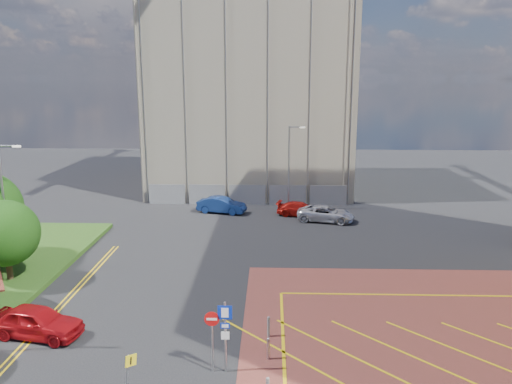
{
  "coord_description": "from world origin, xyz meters",
  "views": [
    {
      "loc": [
        2.39,
        -18.0,
        12.19
      ],
      "look_at": [
        1.65,
        5.41,
        6.87
      ],
      "focal_mm": 35.0,
      "sensor_mm": 36.0,
      "label": 1
    }
  ],
  "objects_px": {
    "warning_sign": "(128,374)",
    "car_silver_back": "(326,214)",
    "car_blue_back": "(222,205)",
    "car_red_back": "(300,209)",
    "car_red_left": "(37,322)",
    "lamp_back": "(290,165)",
    "tree_c": "(5,233)",
    "sign_cluster": "(220,330)",
    "lamp_left_far": "(5,201)"
  },
  "relations": [
    {
      "from": "lamp_back",
      "to": "warning_sign",
      "type": "distance_m",
      "value": 30.46
    },
    {
      "from": "car_red_left",
      "to": "car_blue_back",
      "type": "relative_size",
      "value": 0.99
    },
    {
      "from": "sign_cluster",
      "to": "car_red_back",
      "type": "xyz_separation_m",
      "value": [
        4.76,
        24.99,
        -1.33
      ]
    },
    {
      "from": "car_red_back",
      "to": "car_silver_back",
      "type": "bearing_deg",
      "value": -115.22
    },
    {
      "from": "tree_c",
      "to": "sign_cluster",
      "type": "xyz_separation_m",
      "value": [
        13.8,
        -9.02,
        -1.24
      ]
    },
    {
      "from": "warning_sign",
      "to": "car_silver_back",
      "type": "distance_m",
      "value": 27.7
    },
    {
      "from": "car_blue_back",
      "to": "car_silver_back",
      "type": "relative_size",
      "value": 0.92
    },
    {
      "from": "sign_cluster",
      "to": "car_red_left",
      "type": "height_order",
      "value": "sign_cluster"
    },
    {
      "from": "lamp_back",
      "to": "tree_c",
      "type": "bearing_deg",
      "value": -134.32
    },
    {
      "from": "warning_sign",
      "to": "car_blue_back",
      "type": "xyz_separation_m",
      "value": [
        0.68,
        28.32,
        -0.68
      ]
    },
    {
      "from": "tree_c",
      "to": "car_blue_back",
      "type": "relative_size",
      "value": 1.08
    },
    {
      "from": "sign_cluster",
      "to": "car_red_left",
      "type": "bearing_deg",
      "value": 163.46
    },
    {
      "from": "car_red_left",
      "to": "car_blue_back",
      "type": "bearing_deg",
      "value": -5.09
    },
    {
      "from": "lamp_left_far",
      "to": "car_red_left",
      "type": "bearing_deg",
      "value": -56.3
    },
    {
      "from": "tree_c",
      "to": "lamp_left_far",
      "type": "relative_size",
      "value": 0.61
    },
    {
      "from": "car_blue_back",
      "to": "car_red_back",
      "type": "bearing_deg",
      "value": -82.88
    },
    {
      "from": "warning_sign",
      "to": "tree_c",
      "type": "bearing_deg",
      "value": 132.62
    },
    {
      "from": "car_red_left",
      "to": "car_silver_back",
      "type": "bearing_deg",
      "value": -26.98
    },
    {
      "from": "car_red_back",
      "to": "car_silver_back",
      "type": "distance_m",
      "value": 2.7
    },
    {
      "from": "lamp_back",
      "to": "sign_cluster",
      "type": "distance_m",
      "value": 27.38
    },
    {
      "from": "car_red_left",
      "to": "car_blue_back",
      "type": "height_order",
      "value": "car_red_left"
    },
    {
      "from": "warning_sign",
      "to": "car_red_back",
      "type": "bearing_deg",
      "value": 73.83
    },
    {
      "from": "tree_c",
      "to": "car_silver_back",
      "type": "xyz_separation_m",
      "value": [
        20.66,
        14.29,
        -2.51
      ]
    },
    {
      "from": "warning_sign",
      "to": "car_blue_back",
      "type": "height_order",
      "value": "warning_sign"
    },
    {
      "from": "lamp_left_far",
      "to": "car_blue_back",
      "type": "bearing_deg",
      "value": 50.57
    },
    {
      "from": "lamp_left_far",
      "to": "car_red_back",
      "type": "bearing_deg",
      "value": 35.66
    },
    {
      "from": "tree_c",
      "to": "car_silver_back",
      "type": "distance_m",
      "value": 25.25
    },
    {
      "from": "sign_cluster",
      "to": "car_silver_back",
      "type": "bearing_deg",
      "value": 73.58
    },
    {
      "from": "sign_cluster",
      "to": "car_blue_back",
      "type": "distance_m",
      "value": 25.98
    },
    {
      "from": "lamp_back",
      "to": "car_red_left",
      "type": "relative_size",
      "value": 1.78
    },
    {
      "from": "lamp_back",
      "to": "car_red_back",
      "type": "distance_m",
      "value": 4.36
    },
    {
      "from": "lamp_left_far",
      "to": "sign_cluster",
      "type": "distance_m",
      "value": 18.58
    },
    {
      "from": "warning_sign",
      "to": "car_silver_back",
      "type": "relative_size",
      "value": 0.46
    },
    {
      "from": "lamp_back",
      "to": "car_silver_back",
      "type": "height_order",
      "value": "lamp_back"
    },
    {
      "from": "car_red_left",
      "to": "car_blue_back",
      "type": "distance_m",
      "value": 24.04
    },
    {
      "from": "tree_c",
      "to": "lamp_back",
      "type": "height_order",
      "value": "lamp_back"
    },
    {
      "from": "warning_sign",
      "to": "car_blue_back",
      "type": "distance_m",
      "value": 28.33
    },
    {
      "from": "tree_c",
      "to": "car_blue_back",
      "type": "xyz_separation_m",
      "value": [
        11.26,
        16.81,
        -2.45
      ]
    },
    {
      "from": "sign_cluster",
      "to": "car_red_left",
      "type": "relative_size",
      "value": 0.71
    },
    {
      "from": "car_blue_back",
      "to": "sign_cluster",
      "type": "bearing_deg",
      "value": -160.7
    },
    {
      "from": "lamp_left_far",
      "to": "car_silver_back",
      "type": "height_order",
      "value": "lamp_left_far"
    },
    {
      "from": "lamp_left_far",
      "to": "warning_sign",
      "type": "distance_m",
      "value": 18.03
    },
    {
      "from": "car_red_back",
      "to": "car_silver_back",
      "type": "xyz_separation_m",
      "value": [
        2.11,
        -1.68,
        0.06
      ]
    },
    {
      "from": "sign_cluster",
      "to": "warning_sign",
      "type": "relative_size",
      "value": 1.42
    },
    {
      "from": "lamp_left_far",
      "to": "warning_sign",
      "type": "bearing_deg",
      "value": -49.57
    },
    {
      "from": "car_red_left",
      "to": "lamp_back",
      "type": "bearing_deg",
      "value": -17.12
    },
    {
      "from": "warning_sign",
      "to": "car_blue_back",
      "type": "relative_size",
      "value": 0.5
    },
    {
      "from": "sign_cluster",
      "to": "tree_c",
      "type": "bearing_deg",
      "value": 146.84
    },
    {
      "from": "tree_c",
      "to": "lamp_left_far",
      "type": "height_order",
      "value": "lamp_left_far"
    },
    {
      "from": "tree_c",
      "to": "lamp_back",
      "type": "bearing_deg",
      "value": 45.68
    }
  ]
}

